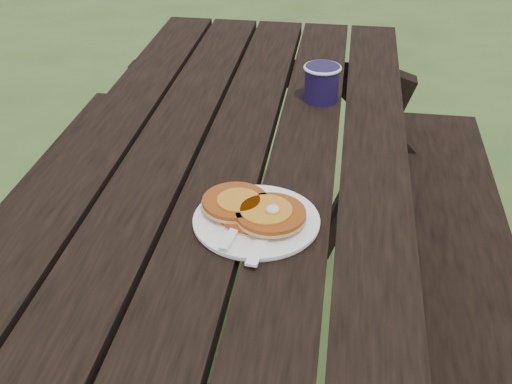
# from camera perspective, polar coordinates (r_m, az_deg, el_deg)

# --- Properties ---
(picnic_table) EXTENTS (1.36, 1.80, 0.75)m
(picnic_table) POSITION_cam_1_polar(r_m,az_deg,el_deg) (1.60, -1.84, -8.49)
(picnic_table) COLOR black
(picnic_table) RESTS_ON ground
(plate) EXTENTS (0.27, 0.27, 0.01)m
(plate) POSITION_cam_1_polar(r_m,az_deg,el_deg) (1.16, 0.04, -2.62)
(plate) COLOR white
(plate) RESTS_ON picnic_table
(pancake_stack) EXTENTS (0.19, 0.15, 0.04)m
(pancake_stack) POSITION_cam_1_polar(r_m,az_deg,el_deg) (1.15, -0.20, -1.61)
(pancake_stack) COLOR #984111
(pancake_stack) RESTS_ON plate
(knife) EXTENTS (0.04, 0.18, 0.00)m
(knife) POSITION_cam_1_polar(r_m,az_deg,el_deg) (1.11, 0.81, -3.74)
(knife) COLOR white
(knife) RESTS_ON plate
(fork) EXTENTS (0.06, 0.16, 0.01)m
(fork) POSITION_cam_1_polar(r_m,az_deg,el_deg) (1.11, -1.99, -3.47)
(fork) COLOR white
(fork) RESTS_ON plate
(coffee_cup) EXTENTS (0.09, 0.09, 0.09)m
(coffee_cup) POSITION_cam_1_polar(r_m,az_deg,el_deg) (1.61, 5.87, 9.80)
(coffee_cup) COLOR #160E32
(coffee_cup) RESTS_ON picnic_table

